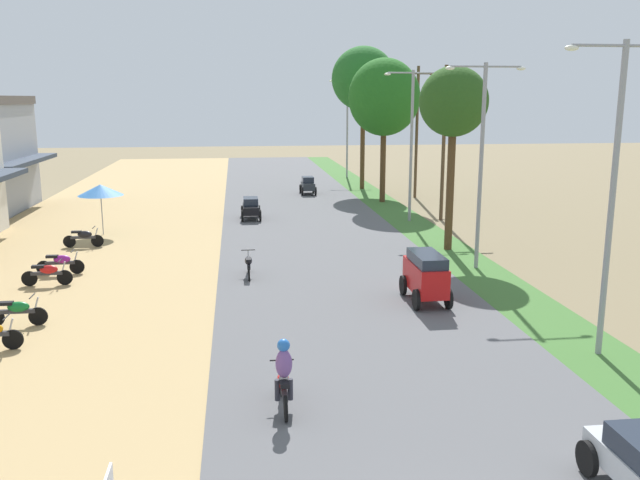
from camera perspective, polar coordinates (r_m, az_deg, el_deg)
name	(u,v)px	position (r m, az deg, el deg)	size (l,w,h in m)	color
parked_motorbike_fourth	(17,310)	(22.03, -24.41, -5.48)	(1.80, 0.54, 0.94)	black
parked_motorbike_fifth	(47,272)	(26.28, -22.20, -2.57)	(1.80, 0.54, 0.94)	black
parked_motorbike_sixth	(61,262)	(27.75, -21.21, -1.75)	(1.80, 0.54, 0.94)	black
parked_motorbike_seventh	(84,237)	(32.44, -19.48, 0.27)	(1.80, 0.54, 0.94)	black
vendor_umbrella	(100,190)	(34.90, -18.20, 4.07)	(2.20, 2.20, 2.52)	#99999E
median_tree_nearest	(454,104)	(30.11, 11.31, 11.33)	(2.99, 2.99, 8.08)	#4C351E
median_tree_second	(384,98)	(43.90, 5.49, 11.99)	(4.59, 4.59, 9.22)	#4C351E
median_tree_third	(363,79)	(50.36, 3.72, 13.53)	(4.65, 4.65, 10.42)	#4C351E
streetlamp_near	(614,181)	(18.59, 23.75, 4.66)	(3.16, 0.20, 8.10)	gray
streetlamp_mid	(482,153)	(26.99, 13.60, 7.23)	(3.16, 0.20, 8.03)	gray
streetlamp_far	(412,136)	(37.05, 7.81, 8.77)	(3.16, 0.20, 8.17)	gray
streetlamp_farthest	(347,121)	(57.78, 2.34, 10.07)	(3.16, 0.20, 8.34)	gray
utility_pole_near	(444,141)	(37.93, 10.50, 8.31)	(1.80, 0.20, 8.52)	brown
utility_pole_far	(417,130)	(46.57, 8.24, 9.25)	(1.80, 0.20, 8.87)	brown
car_van_red	(426,274)	(22.52, 9.00, -2.91)	(1.19, 2.41, 1.67)	red
car_sedan_black	(251,207)	(37.92, -5.92, 2.80)	(1.10, 2.26, 1.19)	black
car_hatchback_charcoal	(308,185)	(47.62, -1.04, 4.74)	(1.04, 2.00, 1.23)	#282D33
motorbike_foreground_rider	(284,376)	(14.81, -3.12, -11.51)	(0.54, 1.80, 1.66)	black
motorbike_ahead_second	(249,264)	(25.67, -6.11, -2.02)	(0.54, 1.80, 0.94)	black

